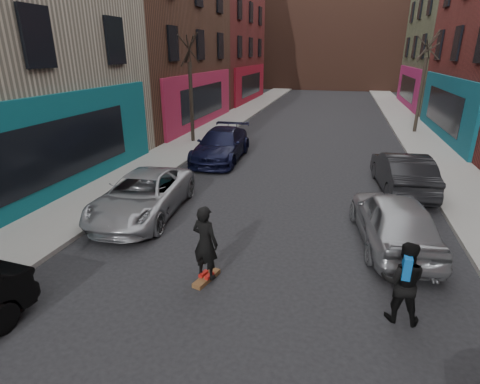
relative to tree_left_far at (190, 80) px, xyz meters
The scene contains 12 objects.
sidewalk_left 12.45m from the tree_left_far, 90.24° to the left, with size 2.50×84.00×0.13m, color gray.
sidewalk_right 17.61m from the tree_left_far, 43.95° to the left, with size 2.50×84.00×0.13m, color gray.
building_far 38.67m from the tree_left_far, 80.73° to the left, with size 40.00×10.00×14.00m, color #47281E.
tree_left_far is the anchor object (origin of this frame).
tree_right_far 13.78m from the tree_left_far, 25.82° to the left, with size 2.00×2.00×6.80m, color black, non-canonical shape.
parked_left_far 10.20m from the tree_left_far, 77.30° to the right, with size 2.15×4.65×1.29m, color gray.
parked_left_end 4.71m from the tree_left_far, 48.40° to the right, with size 2.00×4.92×1.43m, color black.
parked_right_far 13.74m from the tree_left_far, 45.80° to the right, with size 1.69×4.20×1.43m, color gray.
parked_right_end 11.74m from the tree_left_far, 27.15° to the right, with size 1.51×4.33×1.43m, color black.
skateboard 13.98m from the tree_left_far, 67.18° to the right, with size 0.22×0.80×0.10m, color brown.
skateboarder 13.79m from the tree_left_far, 67.18° to the right, with size 0.62×0.40×1.69m, color black.
pedestrian 15.96m from the tree_left_far, 54.26° to the right, with size 0.83×0.67×1.62m.
Camera 1 is at (1.61, -1.21, 4.78)m, focal length 28.00 mm.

